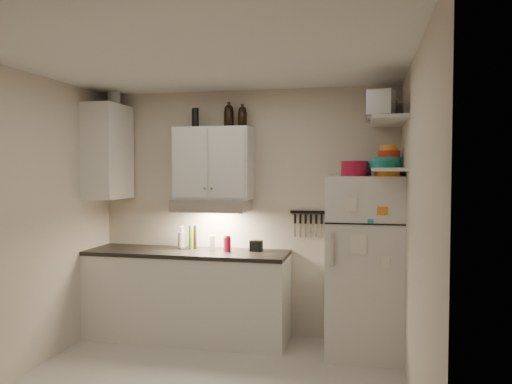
# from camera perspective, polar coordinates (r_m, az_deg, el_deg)

# --- Properties ---
(ceiling) EXTENTS (3.20, 3.00, 0.02)m
(ceiling) POSITION_cam_1_polar(r_m,az_deg,el_deg) (3.96, -6.58, 14.95)
(ceiling) COLOR silver
(ceiling) RESTS_ON ground
(back_wall) EXTENTS (3.20, 0.02, 2.60)m
(back_wall) POSITION_cam_1_polar(r_m,az_deg,el_deg) (5.34, -1.20, -2.37)
(back_wall) COLOR beige
(back_wall) RESTS_ON ground
(left_wall) EXTENTS (0.02, 3.00, 2.60)m
(left_wall) POSITION_cam_1_polar(r_m,az_deg,el_deg) (4.67, -25.52, -3.32)
(left_wall) COLOR beige
(left_wall) RESTS_ON ground
(right_wall) EXTENTS (0.02, 3.00, 2.60)m
(right_wall) POSITION_cam_1_polar(r_m,az_deg,el_deg) (3.70, 17.87, -4.67)
(right_wall) COLOR beige
(right_wall) RESTS_ON ground
(base_cabinet) EXTENTS (2.10, 0.60, 0.88)m
(base_cabinet) POSITION_cam_1_polar(r_m,az_deg,el_deg) (5.35, -7.86, -11.74)
(base_cabinet) COLOR silver
(base_cabinet) RESTS_ON floor
(countertop) EXTENTS (2.10, 0.62, 0.04)m
(countertop) POSITION_cam_1_polar(r_m,az_deg,el_deg) (5.26, -7.89, -6.87)
(countertop) COLOR black
(countertop) RESTS_ON base_cabinet
(upper_cabinet) EXTENTS (0.80, 0.33, 0.75)m
(upper_cabinet) POSITION_cam_1_polar(r_m,az_deg,el_deg) (5.23, -4.86, 3.27)
(upper_cabinet) COLOR silver
(upper_cabinet) RESTS_ON back_wall
(side_cabinet) EXTENTS (0.33, 0.55, 1.00)m
(side_cabinet) POSITION_cam_1_polar(r_m,az_deg,el_deg) (5.56, -16.56, 4.42)
(side_cabinet) COLOR silver
(side_cabinet) RESTS_ON left_wall
(range_hood) EXTENTS (0.76, 0.46, 0.12)m
(range_hood) POSITION_cam_1_polar(r_m,az_deg,el_deg) (5.18, -5.06, -1.53)
(range_hood) COLOR silver
(range_hood) RESTS_ON back_wall
(fridge) EXTENTS (0.70, 0.68, 1.70)m
(fridge) POSITION_cam_1_polar(r_m,az_deg,el_deg) (4.90, 12.28, -8.18)
(fridge) COLOR silver
(fridge) RESTS_ON floor
(shelf_hi) EXTENTS (0.30, 0.95, 0.03)m
(shelf_hi) POSITION_cam_1_polar(r_m,az_deg,el_deg) (4.71, 14.89, 7.85)
(shelf_hi) COLOR silver
(shelf_hi) RESTS_ON right_wall
(shelf_lo) EXTENTS (0.30, 0.95, 0.03)m
(shelf_lo) POSITION_cam_1_polar(r_m,az_deg,el_deg) (4.69, 14.82, 2.49)
(shelf_lo) COLOR silver
(shelf_lo) RESTS_ON right_wall
(knife_strip) EXTENTS (0.42, 0.02, 0.03)m
(knife_strip) POSITION_cam_1_polar(r_m,az_deg,el_deg) (5.19, 6.26, -2.31)
(knife_strip) COLOR black
(knife_strip) RESTS_ON back_wall
(dutch_oven) EXTENTS (0.24, 0.24, 0.14)m
(dutch_oven) POSITION_cam_1_polar(r_m,az_deg,el_deg) (4.68, 11.15, 2.65)
(dutch_oven) COLOR maroon
(dutch_oven) RESTS_ON fridge
(book_stack) EXTENTS (0.21, 0.25, 0.08)m
(book_stack) POSITION_cam_1_polar(r_m,az_deg,el_deg) (4.61, 14.75, 2.23)
(book_stack) COLOR orange
(book_stack) RESTS_ON fridge
(spice_jar) EXTENTS (0.07, 0.07, 0.11)m
(spice_jar) POSITION_cam_1_polar(r_m,az_deg,el_deg) (4.83, 12.65, 2.46)
(spice_jar) COLOR silver
(spice_jar) RESTS_ON fridge
(stock_pot) EXTENTS (0.36, 0.36, 0.21)m
(stock_pot) POSITION_cam_1_polar(r_m,az_deg,el_deg) (5.00, 14.14, 8.94)
(stock_pot) COLOR silver
(stock_pot) RESTS_ON shelf_hi
(tin_a) EXTENTS (0.21, 0.20, 0.17)m
(tin_a) POSITION_cam_1_polar(r_m,az_deg,el_deg) (4.60, 13.98, 9.26)
(tin_a) COLOR #AAAAAD
(tin_a) RESTS_ON shelf_hi
(tin_b) EXTENTS (0.24, 0.24, 0.20)m
(tin_b) POSITION_cam_1_polar(r_m,az_deg,el_deg) (4.35, 14.10, 9.86)
(tin_b) COLOR #AAAAAD
(tin_b) RESTS_ON shelf_hi
(bowl_teal) EXTENTS (0.26, 0.26, 0.10)m
(bowl_teal) POSITION_cam_1_polar(r_m,az_deg,el_deg) (4.94, 14.82, 3.26)
(bowl_teal) COLOR teal
(bowl_teal) RESTS_ON shelf_lo
(bowl_orange) EXTENTS (0.21, 0.21, 0.06)m
(bowl_orange) POSITION_cam_1_polar(r_m,az_deg,el_deg) (4.92, 14.95, 4.22)
(bowl_orange) COLOR red
(bowl_orange) RESTS_ON bowl_teal
(bowl_yellow) EXTENTS (0.16, 0.16, 0.05)m
(bowl_yellow) POSITION_cam_1_polar(r_m,az_deg,el_deg) (4.92, 14.95, 4.88)
(bowl_yellow) COLOR #F5A32B
(bowl_yellow) RESTS_ON bowl_orange
(plates) EXTENTS (0.29, 0.29, 0.06)m
(plates) POSITION_cam_1_polar(r_m,az_deg,el_deg) (4.75, 14.03, 3.07)
(plates) COLOR teal
(plates) RESTS_ON shelf_lo
(growler_a) EXTENTS (0.11, 0.11, 0.25)m
(growler_a) POSITION_cam_1_polar(r_m,az_deg,el_deg) (5.28, -3.12, 8.69)
(growler_a) COLOR black
(growler_a) RESTS_ON upper_cabinet
(growler_b) EXTENTS (0.12, 0.12, 0.22)m
(growler_b) POSITION_cam_1_polar(r_m,az_deg,el_deg) (5.25, -1.56, 8.60)
(growler_b) COLOR black
(growler_b) RESTS_ON upper_cabinet
(thermos_a) EXTENTS (0.08, 0.08, 0.20)m
(thermos_a) POSITION_cam_1_polar(r_m,az_deg,el_deg) (5.26, -6.93, 8.43)
(thermos_a) COLOR black
(thermos_a) RESTS_ON upper_cabinet
(thermos_b) EXTENTS (0.08, 0.08, 0.20)m
(thermos_b) POSITION_cam_1_polar(r_m,az_deg,el_deg) (5.34, -7.00, 8.33)
(thermos_b) COLOR black
(thermos_b) RESTS_ON upper_cabinet
(side_jar) EXTENTS (0.18, 0.18, 0.18)m
(side_jar) POSITION_cam_1_polar(r_m,az_deg,el_deg) (5.69, -15.92, 10.36)
(side_jar) COLOR silver
(side_jar) RESTS_ON side_cabinet
(soap_bottle) EXTENTS (0.14, 0.14, 0.27)m
(soap_bottle) POSITION_cam_1_polar(r_m,az_deg,el_deg) (5.37, -8.46, -4.99)
(soap_bottle) COLOR silver
(soap_bottle) RESTS_ON countertop
(pepper_mill) EXTENTS (0.07, 0.07, 0.17)m
(pepper_mill) POSITION_cam_1_polar(r_m,az_deg,el_deg) (5.12, -3.28, -5.92)
(pepper_mill) COLOR brown
(pepper_mill) RESTS_ON countertop
(oil_bottle) EXTENTS (0.06, 0.06, 0.25)m
(oil_bottle) POSITION_cam_1_polar(r_m,az_deg,el_deg) (5.31, -7.44, -5.16)
(oil_bottle) COLOR #436D1B
(oil_bottle) RESTS_ON countertop
(vinegar_bottle) EXTENTS (0.05, 0.05, 0.25)m
(vinegar_bottle) POSITION_cam_1_polar(r_m,az_deg,el_deg) (5.34, -7.07, -5.16)
(vinegar_bottle) COLOR black
(vinegar_bottle) RESTS_ON countertop
(clear_bottle) EXTENTS (0.07, 0.07, 0.16)m
(clear_bottle) POSITION_cam_1_polar(r_m,az_deg,el_deg) (5.21, -5.00, -5.83)
(clear_bottle) COLOR silver
(clear_bottle) RESTS_ON countertop
(red_jar) EXTENTS (0.08, 0.08, 0.15)m
(red_jar) POSITION_cam_1_polar(r_m,az_deg,el_deg) (5.13, -3.31, -5.99)
(red_jar) COLOR maroon
(red_jar) RESTS_ON countertop
(caddy) EXTENTS (0.13, 0.10, 0.11)m
(caddy) POSITION_cam_1_polar(r_m,az_deg,el_deg) (5.16, 0.03, -6.17)
(caddy) COLOR black
(caddy) RESTS_ON countertop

